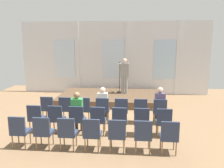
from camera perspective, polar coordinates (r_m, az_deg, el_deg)
The scene contains 29 objects.
ground_plane at distance 8.20m, azimuth -2.64°, elevation -10.39°, with size 13.39×13.39×0.00m, color #846647.
rear_partition at distance 12.70m, azimuth 0.54°, elevation 6.44°, with size 10.30×0.14×3.96m.
stage_platform at distance 11.31m, azimuth -0.34°, elevation -3.42°, with size 4.95×2.84×0.34m, color brown.
speaker at distance 11.31m, azimuth 3.15°, elevation 2.70°, with size 0.52×0.69×1.75m.
mic_stand at distance 11.66m, azimuth 1.86°, elevation -0.44°, with size 0.28×0.28×1.56m.
chair_r0_c0 at distance 8.86m, azimuth -15.59°, elevation -5.48°, with size 0.46×0.44×0.94m.
chair_r0_c1 at distance 8.65m, azimuth -11.35°, elevation -5.70°, with size 0.46×0.44×0.94m.
chair_r0_c2 at distance 8.48m, azimuth -6.91°, elevation -5.89°, with size 0.46×0.44×0.94m.
chair_r0_c3 at distance 8.37m, azimuth -2.33°, elevation -6.05°, with size 0.46×0.44×0.94m.
audience_r0_c3 at distance 8.39m, azimuth -2.26°, elevation -4.63°, with size 0.36×0.39×1.31m.
chair_r0_c4 at distance 8.31m, azimuth 2.36°, elevation -6.18°, with size 0.46×0.44×0.94m.
chair_r0_c5 at distance 8.31m, azimuth 7.08°, elevation -6.26°, with size 0.46×0.44×0.94m.
chair_r0_c6 at distance 8.36m, azimuth 11.78°, elevation -6.30°, with size 0.46×0.44×0.94m.
audience_r0_c6 at distance 8.38m, azimuth 11.77°, elevation -4.77°, with size 0.36×0.39×1.35m.
chair_r1_c0 at distance 7.90m, azimuth -18.41°, elevation -7.68°, with size 0.46×0.44×0.94m.
chair_r1_c1 at distance 7.65m, azimuth -13.69°, elevation -8.02°, with size 0.46×0.44×0.94m.
chair_r1_c2 at distance 7.47m, azimuth -8.69°, elevation -8.31°, with size 0.46×0.44×0.94m.
audience_r1_c2 at distance 7.47m, azimuth -8.59°, elevation -6.50°, with size 0.36×0.39×1.37m.
chair_r1_c3 at distance 7.34m, azimuth -3.46°, elevation -8.56°, with size 0.46×0.44×0.94m.
chair_r1_c4 at distance 7.27m, azimuth 1.91°, elevation -8.73°, with size 0.46×0.44×0.94m.
chair_r1_c5 at distance 7.27m, azimuth 7.34°, elevation -8.83°, with size 0.46×0.44×0.94m.
chair_r1_c6 at distance 7.32m, azimuth 12.73°, elevation -8.85°, with size 0.46×0.44×0.94m.
chair_r2_c0 at distance 6.97m, azimuth -22.05°, elevation -10.46°, with size 0.46×0.44×0.94m.
chair_r2_c1 at distance 6.69m, azimuth -16.76°, elevation -11.00°, with size 0.46×0.44×0.94m.
chair_r2_c2 at distance 6.48m, azimuth -11.05°, elevation -11.48°, with size 0.46×0.44×0.94m.
chair_r2_c3 at distance 6.33m, azimuth -4.99°, elevation -11.86°, with size 0.46×0.44×0.94m.
chair_r2_c4 at distance 6.25m, azimuth 1.31°, elevation -12.13°, with size 0.46×0.44×0.94m.
chair_r2_c5 at distance 6.24m, azimuth 7.70°, elevation -12.25°, with size 0.46×0.44×0.94m.
chair_r2_c6 at distance 6.31m, azimuth 14.02°, elevation -12.22°, with size 0.46×0.44×0.94m.
Camera 1 is at (1.07, -7.56, 2.99)m, focal length 36.75 mm.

